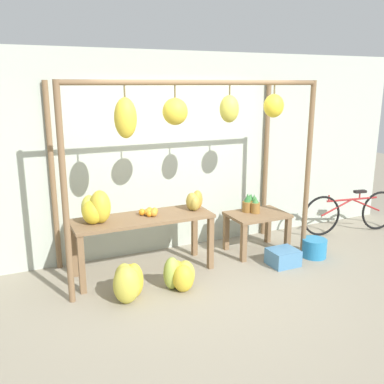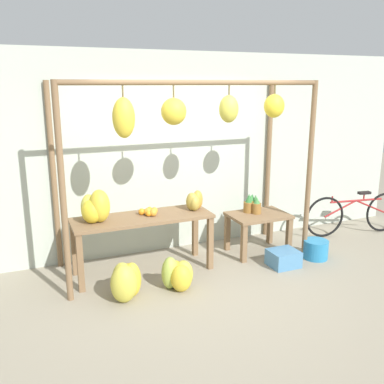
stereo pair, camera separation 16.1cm
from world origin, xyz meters
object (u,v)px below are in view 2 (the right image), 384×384
at_px(orange_pile, 149,212).
at_px(pineapple_cluster, 252,205).
at_px(banana_pile_ground_left, 126,281).
at_px(blue_bucket, 316,249).
at_px(banana_pile_on_table, 95,208).
at_px(fruit_crate_white, 283,258).
at_px(papaya_pile, 195,201).
at_px(parked_bicycle, 355,213).
at_px(banana_pile_ground_right, 178,275).

distance_m(orange_pile, pineapple_cluster, 1.57).
bearing_deg(banana_pile_ground_left, blue_bucket, 2.02).
relative_size(banana_pile_on_table, banana_pile_ground_left, 0.83).
relative_size(orange_pile, fruit_crate_white, 0.66).
distance_m(banana_pile_on_table, papaya_pile, 1.30).
distance_m(pineapple_cluster, parked_bicycle, 1.90).
distance_m(banana_pile_ground_right, papaya_pile, 1.04).
xyz_separation_m(pineapple_cluster, banana_pile_ground_right, (-1.43, -0.73, -0.51)).
xyz_separation_m(fruit_crate_white, papaya_pile, (-1.05, 0.56, 0.75)).
bearing_deg(banana_pile_ground_right, papaya_pile, 52.16).
xyz_separation_m(fruit_crate_white, parked_bicycle, (1.77, 0.62, 0.24)).
relative_size(banana_pile_on_table, papaya_pile, 1.40).
height_order(banana_pile_on_table, papaya_pile, banana_pile_on_table).
distance_m(banana_pile_on_table, pineapple_cluster, 2.26).
height_order(pineapple_cluster, papaya_pile, papaya_pile).
height_order(banana_pile_ground_left, banana_pile_ground_right, banana_pile_ground_left).
height_order(banana_pile_on_table, banana_pile_ground_right, banana_pile_on_table).
height_order(banana_pile_ground_left, blue_bucket, banana_pile_ground_left).
relative_size(banana_pile_ground_left, blue_bucket, 1.46).
height_order(banana_pile_ground_right, papaya_pile, papaya_pile).
relative_size(banana_pile_ground_right, fruit_crate_white, 1.20).
xyz_separation_m(orange_pile, papaya_pile, (0.62, -0.03, 0.08)).
height_order(banana_pile_on_table, orange_pile, banana_pile_on_table).
relative_size(orange_pile, parked_bicycle, 0.14).
bearing_deg(banana_pile_on_table, blue_bucket, -10.03).
height_order(banana_pile_ground_left, fruit_crate_white, banana_pile_ground_left).
relative_size(banana_pile_on_table, blue_bucket, 1.21).
distance_m(banana_pile_on_table, banana_pile_ground_left, 0.96).
relative_size(blue_bucket, parked_bicycle, 0.20).
bearing_deg(banana_pile_on_table, fruit_crate_white, -13.54).
relative_size(parked_bicycle, papaya_pile, 5.86).
xyz_separation_m(orange_pile, pineapple_cluster, (1.57, 0.09, -0.11)).
distance_m(banana_pile_ground_left, banana_pile_ground_right, 0.62).
relative_size(pineapple_cluster, blue_bucket, 0.80).
relative_size(pineapple_cluster, banana_pile_ground_left, 0.55).
relative_size(pineapple_cluster, papaya_pile, 0.92).
height_order(fruit_crate_white, papaya_pile, papaya_pile).
xyz_separation_m(banana_pile_ground_left, banana_pile_ground_right, (0.62, -0.01, -0.03)).
bearing_deg(banana_pile_ground_right, pineapple_cluster, 27.15).
bearing_deg(orange_pile, pineapple_cluster, 3.21).
height_order(fruit_crate_white, parked_bicycle, parked_bicycle).
bearing_deg(blue_bucket, orange_pile, 166.46).
distance_m(orange_pile, fruit_crate_white, 1.89).
bearing_deg(papaya_pile, parked_bicycle, 1.08).
bearing_deg(fruit_crate_white, banana_pile_ground_left, -178.77).
relative_size(banana_pile_on_table, fruit_crate_white, 1.09).
bearing_deg(banana_pile_ground_left, fruit_crate_white, 1.23).
distance_m(pineapple_cluster, blue_bucket, 1.07).
bearing_deg(parked_bicycle, banana_pile_on_table, -179.30).
bearing_deg(banana_pile_ground_left, orange_pile, 53.01).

